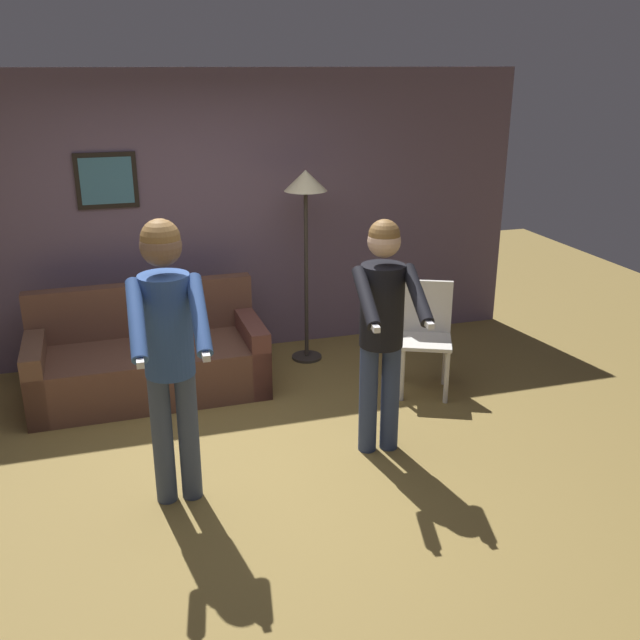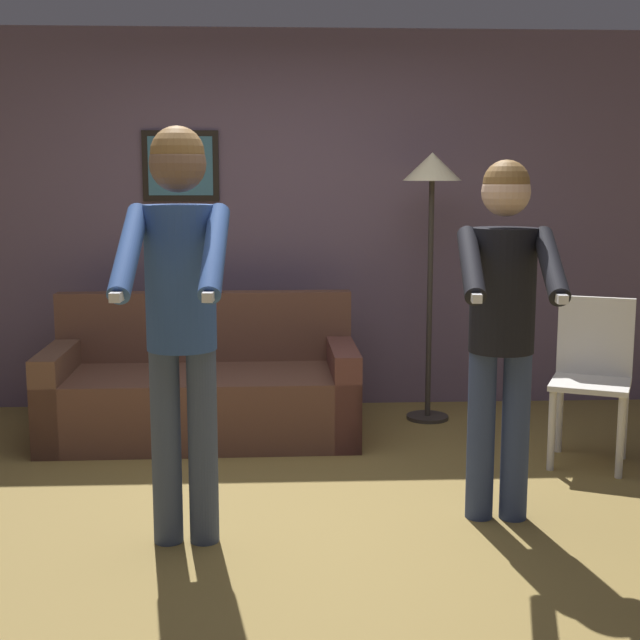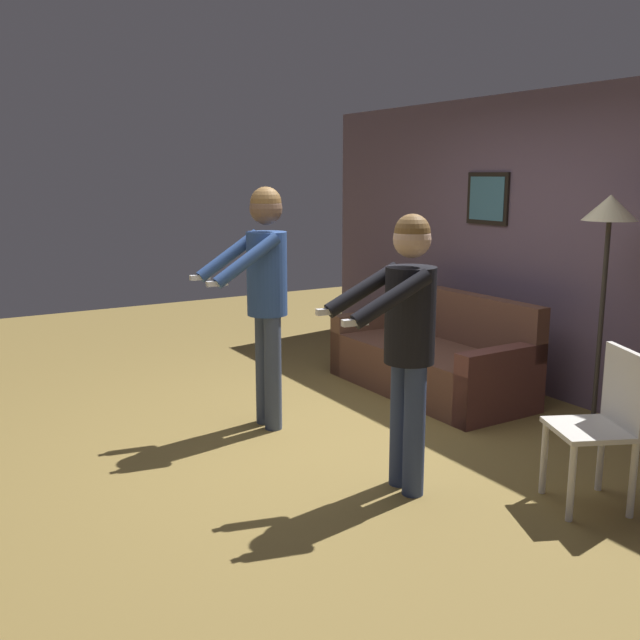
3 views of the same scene
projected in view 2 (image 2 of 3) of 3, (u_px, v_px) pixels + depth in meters
The scene contains 7 objects.
ground_plane at pixel (288, 515), 4.27m from camera, with size 12.00×12.00×0.00m, color olive.
back_wall_assembly at pixel (282, 221), 6.20m from camera, with size 6.40×0.09×2.60m.
couch at pixel (203, 392), 5.55m from camera, with size 1.91×0.87×0.87m.
torchiere_lamp at pixel (432, 192), 5.74m from camera, with size 0.38×0.38×1.76m.
person_standing_left at pixel (180, 294), 3.77m from camera, with size 0.45×0.69×1.81m.
person_standing_right at pixel (503, 307), 4.06m from camera, with size 0.48×0.69×1.68m.
dining_chair_distant at pixel (592, 370), 5.03m from camera, with size 0.56×0.56×0.93m.
Camera 2 is at (-0.04, -4.07, 1.60)m, focal length 50.00 mm.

